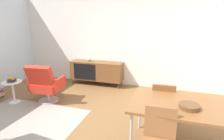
{
  "coord_description": "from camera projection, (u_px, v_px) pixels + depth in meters",
  "views": [
    {
      "loc": [
        1.41,
        -2.45,
        1.82
      ],
      "look_at": [
        0.36,
        0.87,
        0.9
      ],
      "focal_mm": 27.84,
      "sensor_mm": 36.0,
      "label": 1
    }
  ],
  "objects": [
    {
      "name": "fruit_bowl",
      "position": [
        12.0,
        80.0,
        4.04
      ],
      "size": [
        0.2,
        0.2,
        0.11
      ],
      "color": "#262628",
      "rests_on": "side_table_round"
    },
    {
      "name": "vase_cobalt",
      "position": [
        89.0,
        59.0,
        5.3
      ],
      "size": [
        0.13,
        0.13,
        0.12
      ],
      "color": "beige",
      "rests_on": "sideboard"
    },
    {
      "name": "wall_back",
      "position": [
        118.0,
        39.0,
        5.17
      ],
      "size": [
        6.8,
        0.12,
        2.8
      ],
      "primitive_type": "cube",
      "color": "white",
      "rests_on": "ground_plane"
    },
    {
      "name": "ground_plane",
      "position": [
        79.0,
        128.0,
        3.13
      ],
      "size": [
        8.32,
        8.32,
        0.0
      ],
      "primitive_type": "plane",
      "color": "brown"
    },
    {
      "name": "sideboard",
      "position": [
        97.0,
        71.0,
        5.31
      ],
      "size": [
        1.6,
        0.45,
        0.72
      ],
      "color": "brown",
      "rests_on": "ground_plane"
    },
    {
      "name": "lounge_chair_red",
      "position": [
        45.0,
        83.0,
        4.08
      ],
      "size": [
        0.76,
        0.71,
        0.95
      ],
      "color": "red",
      "rests_on": "ground_plane"
    },
    {
      "name": "dining_table",
      "position": [
        188.0,
        108.0,
        2.4
      ],
      "size": [
        1.6,
        0.9,
        0.74
      ],
      "color": "brown",
      "rests_on": "ground_plane"
    },
    {
      "name": "dining_chair_back_left",
      "position": [
        163.0,
        103.0,
        3.08
      ],
      "size": [
        0.42,
        0.44,
        0.86
      ],
      "color": "brown",
      "rests_on": "ground_plane"
    },
    {
      "name": "wooden_bowl_on_table",
      "position": [
        189.0,
        106.0,
        2.28
      ],
      "size": [
        0.26,
        0.26,
        0.06
      ],
      "primitive_type": "cylinder",
      "color": "brown",
      "rests_on": "dining_table"
    },
    {
      "name": "area_rug",
      "position": [
        20.0,
        123.0,
        3.3
      ],
      "size": [
        2.2,
        1.7,
        0.01
      ],
      "primitive_type": "cube",
      "color": "gray",
      "rests_on": "ground_plane"
    },
    {
      "name": "side_table_round",
      "position": [
        13.0,
        90.0,
        4.1
      ],
      "size": [
        0.44,
        0.44,
        0.52
      ],
      "color": "white",
      "rests_on": "ground_plane"
    }
  ]
}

